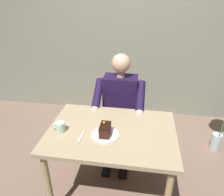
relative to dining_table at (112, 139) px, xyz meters
The scene contains 9 objects.
ground_plane 0.64m from the dining_table, ahead, with size 14.00×14.00×0.00m, color #7E6151.
cafe_rear_panel 1.86m from the dining_table, 90.00° to the right, with size 6.40×0.12×3.00m, color gray.
dining_table is the anchor object (origin of this frame).
chair 0.74m from the dining_table, 90.00° to the right, with size 0.42×0.42×0.89m.
seated_person 0.55m from the dining_table, 90.00° to the right, with size 0.53×0.58×1.21m.
dessert_plate 0.13m from the dining_table, 63.81° to the left, with size 0.22×0.22×0.01m, color silver.
cake_slice 0.17m from the dining_table, 63.70° to the left, with size 0.08×0.13×0.11m.
coffee_cup 0.44m from the dining_table, 11.06° to the left, with size 0.11×0.08×0.08m.
dessert_spoon 0.28m from the dining_table, 32.72° to the left, with size 0.03×0.14×0.01m.
Camera 1 is at (-0.22, 1.40, 1.76)m, focal length 33.33 mm.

